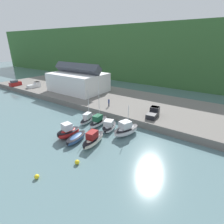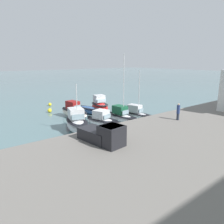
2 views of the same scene
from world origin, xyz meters
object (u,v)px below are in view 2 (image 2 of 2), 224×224
(moored_boat_4, at_px, (100,105))
(mooring_buoy_0, at_px, (50,110))
(moored_boat_5, at_px, (88,110))
(person_on_quay, at_px, (178,111))
(moored_boat_0, at_px, (136,114))
(moored_boat_2, at_px, (102,120))
(moored_boat_3, at_px, (77,123))
(moored_boat_1, at_px, (121,116))
(moored_boat_6, at_px, (74,112))
(mooring_buoy_1, at_px, (50,104))
(pickup_truck_1, at_px, (104,135))

(moored_boat_4, xyz_separation_m, mooring_buoy_0, (7.32, -4.87, -0.74))
(moored_boat_5, distance_m, person_on_quay, 16.11)
(moored_boat_4, xyz_separation_m, moored_boat_5, (2.37, -0.27, -0.46))
(moored_boat_0, height_order, moored_boat_2, moored_boat_0)
(moored_boat_3, height_order, person_on_quay, moored_boat_3)
(moored_boat_1, xyz_separation_m, moored_boat_3, (7.27, -0.26, 0.21))
(moored_boat_5, height_order, moored_boat_6, moored_boat_6)
(moored_boat_6, bearing_deg, moored_boat_0, 130.10)
(person_on_quay, bearing_deg, moored_boat_1, -70.30)
(moored_boat_1, relative_size, mooring_buoy_1, 15.42)
(moored_boat_0, bearing_deg, moored_boat_2, -14.11)
(moored_boat_0, bearing_deg, person_on_quay, 77.13)
(moored_boat_0, height_order, moored_boat_4, moored_boat_0)
(moored_boat_0, height_order, moored_boat_1, moored_boat_1)
(moored_boat_4, distance_m, mooring_buoy_1, 11.37)
(moored_boat_1, bearing_deg, moored_boat_4, -105.12)
(moored_boat_3, height_order, pickup_truck_1, moored_boat_3)
(moored_boat_3, height_order, mooring_buoy_1, moored_boat_3)
(moored_boat_1, bearing_deg, moored_boat_2, -10.33)
(moored_boat_2, height_order, person_on_quay, person_on_quay)
(moored_boat_4, bearing_deg, moored_boat_2, 67.73)
(moored_boat_4, xyz_separation_m, mooring_buoy_1, (5.06, -10.15, -0.78))
(pickup_truck_1, bearing_deg, moored_boat_4, -130.56)
(moored_boat_1, relative_size, moored_boat_6, 1.58)
(moored_boat_0, relative_size, moored_boat_5, 1.36)
(person_on_quay, relative_size, mooring_buoy_1, 3.34)
(moored_boat_5, height_order, mooring_buoy_0, moored_boat_5)
(moored_boat_6, xyz_separation_m, pickup_truck_1, (5.05, 15.07, 1.41))
(person_on_quay, xyz_separation_m, mooring_buoy_0, (8.74, -20.13, -2.30))
(pickup_truck_1, xyz_separation_m, mooring_buoy_1, (-5.60, -26.04, -2.06))
(moored_boat_5, distance_m, mooring_buoy_1, 10.25)
(moored_boat_4, distance_m, mooring_buoy_0, 8.82)
(moored_boat_0, xyz_separation_m, moored_boat_1, (3.05, -0.01, 0.11))
(pickup_truck_1, bearing_deg, moored_boat_6, -115.23)
(moored_boat_4, bearing_deg, moored_boat_6, 18.80)
(mooring_buoy_0, height_order, mooring_buoy_1, mooring_buoy_0)
(pickup_truck_1, bearing_deg, person_on_quay, 176.26)
(pickup_truck_1, bearing_deg, mooring_buoy_0, -105.84)
(moored_boat_2, relative_size, mooring_buoy_0, 7.99)
(moored_boat_3, xyz_separation_m, moored_boat_4, (-8.66, -7.17, -0.02))
(moored_boat_6, bearing_deg, moored_boat_5, -169.04)
(moored_boat_4, distance_m, pickup_truck_1, 19.18)
(moored_boat_6, height_order, pickup_truck_1, pickup_truck_1)
(moored_boat_1, height_order, moored_boat_2, moored_boat_1)
(moored_boat_5, distance_m, pickup_truck_1, 18.24)
(moored_boat_2, distance_m, person_on_quay, 10.29)
(moored_boat_0, relative_size, moored_boat_3, 1.17)
(moored_boat_2, height_order, mooring_buoy_1, moored_boat_2)
(moored_boat_0, relative_size, pickup_truck_1, 1.52)
(moored_boat_2, xyz_separation_m, mooring_buoy_1, (0.49, -17.26, -0.45))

